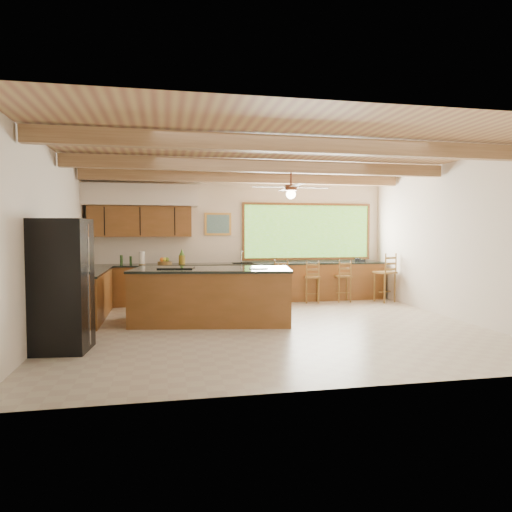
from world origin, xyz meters
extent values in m
plane|color=#BEB49D|center=(0.00, 0.00, 0.00)|extent=(7.20, 7.20, 0.00)
cube|color=beige|center=(0.00, 3.25, 1.50)|extent=(7.20, 0.04, 3.00)
cube|color=beige|center=(0.00, -3.25, 1.50)|extent=(7.20, 0.04, 3.00)
cube|color=beige|center=(-3.60, 0.00, 1.50)|extent=(0.04, 6.50, 3.00)
cube|color=beige|center=(3.60, 0.00, 1.50)|extent=(0.04, 6.50, 3.00)
cube|color=tan|center=(0.00, 0.00, 3.00)|extent=(7.20, 6.50, 0.04)
cube|color=#9E7A4F|center=(0.00, -1.60, 2.86)|extent=(7.10, 0.15, 0.22)
cube|color=#9E7A4F|center=(0.00, 0.50, 2.86)|extent=(7.10, 0.15, 0.22)
cube|color=#9E7A4F|center=(0.00, 2.30, 2.86)|extent=(7.10, 0.15, 0.22)
cube|color=brown|center=(-2.35, 3.06, 1.90)|extent=(2.30, 0.35, 0.70)
cube|color=silver|center=(-2.35, 2.99, 2.50)|extent=(2.60, 0.50, 0.48)
cylinder|color=#FFEABF|center=(-3.05, 2.99, 2.27)|extent=(0.10, 0.10, 0.01)
cylinder|color=#FFEABF|center=(-1.65, 2.99, 2.27)|extent=(0.10, 0.10, 0.01)
cube|color=#8EC646|center=(1.70, 3.22, 1.67)|extent=(3.20, 0.04, 1.30)
cube|color=#C18A3B|center=(-0.55, 3.22, 1.85)|extent=(0.64, 0.03, 0.54)
cube|color=#3F715F|center=(-0.55, 3.20, 1.85)|extent=(0.54, 0.01, 0.44)
cube|color=brown|center=(0.00, 2.91, 0.44)|extent=(7.00, 0.65, 0.88)
cube|color=black|center=(0.00, 2.91, 0.90)|extent=(7.04, 0.69, 0.04)
cube|color=brown|center=(-3.26, 1.35, 0.44)|extent=(0.65, 2.35, 0.88)
cube|color=black|center=(-3.26, 1.35, 0.90)|extent=(0.69, 2.39, 0.04)
cube|color=black|center=(0.70, 2.58, 0.42)|extent=(0.60, 0.02, 0.78)
cube|color=silver|center=(0.00, 2.91, 0.91)|extent=(0.50, 0.38, 0.03)
cylinder|color=silver|center=(0.00, 3.11, 1.07)|extent=(0.03, 0.03, 0.30)
cylinder|color=silver|center=(0.00, 3.01, 1.20)|extent=(0.03, 0.20, 0.03)
cylinder|color=white|center=(-2.32, 2.85, 1.07)|extent=(0.12, 0.12, 0.30)
cylinder|color=#1D3A17|center=(-2.77, 2.89, 1.03)|extent=(0.06, 0.06, 0.22)
cylinder|color=#1D3A17|center=(-2.57, 3.00, 1.01)|extent=(0.05, 0.05, 0.19)
cube|color=black|center=(2.95, 2.84, 0.97)|extent=(0.26, 0.23, 0.09)
cube|color=brown|center=(-0.97, 0.60, 0.48)|extent=(2.99, 1.77, 0.95)
cube|color=black|center=(-0.97, 0.60, 0.97)|extent=(3.04, 1.82, 0.04)
cube|color=black|center=(-1.61, 0.71, 1.01)|extent=(0.70, 0.60, 0.02)
cylinder|color=white|center=(-0.15, 0.34, 1.00)|extent=(0.35, 0.35, 0.02)
cube|color=black|center=(-3.22, -1.04, 0.92)|extent=(0.78, 0.77, 1.84)
cube|color=silver|center=(-2.86, -1.04, 0.92)|extent=(0.03, 0.05, 1.69)
cube|color=brown|center=(0.81, 2.45, 0.62)|extent=(0.43, 0.43, 0.04)
cylinder|color=brown|center=(0.66, 2.30, 0.30)|extent=(0.04, 0.04, 0.60)
cylinder|color=brown|center=(0.95, 2.30, 0.30)|extent=(0.04, 0.04, 0.60)
cylinder|color=brown|center=(0.66, 2.60, 0.30)|extent=(0.04, 0.04, 0.60)
cylinder|color=brown|center=(0.95, 2.60, 0.30)|extent=(0.04, 0.04, 0.60)
cube|color=brown|center=(2.34, 2.45, 0.61)|extent=(0.39, 0.39, 0.04)
cylinder|color=brown|center=(2.20, 2.31, 0.30)|extent=(0.03, 0.03, 0.59)
cylinder|color=brown|center=(2.48, 2.31, 0.30)|extent=(0.03, 0.03, 0.59)
cylinder|color=brown|center=(2.20, 2.59, 0.30)|extent=(0.03, 0.03, 0.59)
cylinder|color=brown|center=(2.48, 2.59, 0.30)|extent=(0.03, 0.03, 0.59)
cube|color=brown|center=(1.58, 2.45, 0.60)|extent=(0.43, 0.43, 0.04)
cylinder|color=brown|center=(1.44, 2.31, 0.29)|extent=(0.03, 0.03, 0.58)
cylinder|color=brown|center=(1.72, 2.31, 0.29)|extent=(0.03, 0.03, 0.58)
cylinder|color=brown|center=(1.44, 2.59, 0.29)|extent=(0.03, 0.03, 0.58)
cylinder|color=brown|center=(1.72, 2.59, 0.29)|extent=(0.03, 0.03, 0.58)
cube|color=brown|center=(3.30, 2.22, 0.70)|extent=(0.53, 0.53, 0.04)
cylinder|color=brown|center=(3.14, 2.06, 0.34)|extent=(0.04, 0.04, 0.68)
cylinder|color=brown|center=(3.46, 2.06, 0.34)|extent=(0.04, 0.04, 0.68)
cylinder|color=brown|center=(3.14, 2.39, 0.34)|extent=(0.04, 0.04, 0.68)
cylinder|color=brown|center=(3.46, 2.39, 0.34)|extent=(0.04, 0.04, 0.68)
camera|label=1|loc=(-1.82, -7.72, 1.66)|focal=32.00mm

